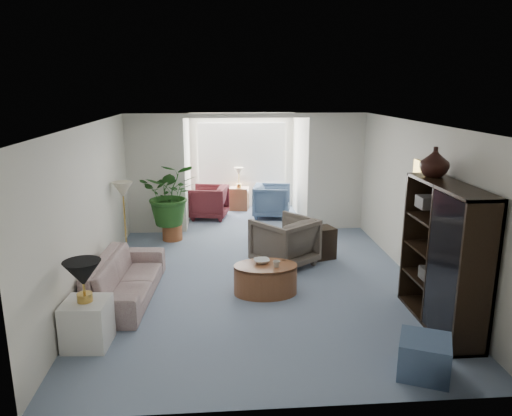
{
  "coord_description": "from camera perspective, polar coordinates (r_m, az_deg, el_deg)",
  "views": [
    {
      "loc": [
        -0.6,
        -7.04,
        3.02
      ],
      "look_at": [
        0.0,
        0.6,
        1.1
      ],
      "focal_mm": 34.01,
      "sensor_mm": 36.0,
      "label": 1
    }
  ],
  "objects": [
    {
      "name": "coffee_bowl",
      "position": [
        7.32,
        0.67,
        -6.25
      ],
      "size": [
        0.26,
        0.26,
        0.06
      ],
      "primitive_type": "imported",
      "rotation": [
        0.0,
        0.0,
        0.13
      ],
      "color": "silver",
      "rests_on": "coffee_table"
    },
    {
      "name": "framed_picture",
      "position": [
        7.7,
        19.04,
        3.42
      ],
      "size": [
        0.04,
        0.5,
        0.4
      ],
      "primitive_type": "cube",
      "color": "#B7AD92"
    },
    {
      "name": "entertainment_cabinet",
      "position": [
        6.61,
        21.22,
        -5.33
      ],
      "size": [
        0.45,
        1.68,
        1.87
      ],
      "primitive_type": "cube",
      "color": "black",
      "rests_on": "ground"
    },
    {
      "name": "back_header",
      "position": [
        10.07,
        -1.09,
        10.82
      ],
      "size": [
        2.6,
        0.12,
        0.1
      ],
      "primitive_type": "cube",
      "color": "silver",
      "rests_on": "back_pier_left"
    },
    {
      "name": "sunroom_chair_maroon",
      "position": [
        11.45,
        -5.6,
        0.7
      ],
      "size": [
        0.99,
        0.98,
        0.77
      ],
      "primitive_type": "imported",
      "rotation": [
        0.0,
        0.0,
        -1.77
      ],
      "color": "#5B1F25",
      "rests_on": "ground"
    },
    {
      "name": "coffee_cup",
      "position": [
        7.15,
        2.42,
        -6.61
      ],
      "size": [
        0.12,
        0.12,
        0.1
      ],
      "primitive_type": "imported",
      "rotation": [
        0.0,
        0.0,
        0.13
      ],
      "color": "beige",
      "rests_on": "coffee_table"
    },
    {
      "name": "ottoman",
      "position": [
        5.73,
        19.17,
        -16.18
      ],
      "size": [
        0.69,
        0.69,
        0.42
      ],
      "primitive_type": "cube",
      "rotation": [
        0.0,
        0.0,
        -0.43
      ],
      "color": "slate",
      "rests_on": "ground"
    },
    {
      "name": "cabinet_urn",
      "position": [
        6.79,
        20.27,
        5.1
      ],
      "size": [
        0.38,
        0.38,
        0.4
      ],
      "primitive_type": "imported",
      "color": "black",
      "rests_on": "entertainment_cabinet"
    },
    {
      "name": "coffee_table",
      "position": [
        7.33,
        1.13,
        -8.37
      ],
      "size": [
        1.07,
        1.07,
        0.45
      ],
      "primitive_type": "cylinder",
      "rotation": [
        0.0,
        0.0,
        0.13
      ],
      "color": "brown",
      "rests_on": "ground"
    },
    {
      "name": "floor",
      "position": [
        7.69,
        0.36,
        -9.08
      ],
      "size": [
        6.0,
        6.0,
        0.0
      ],
      "primitive_type": "plane",
      "color": "#8594B0",
      "rests_on": "ground"
    },
    {
      "name": "back_pier_left",
      "position": [
        10.28,
        -11.72,
        3.86
      ],
      "size": [
        1.2,
        0.12,
        2.5
      ],
      "primitive_type": "cube",
      "color": "silver",
      "rests_on": "ground"
    },
    {
      "name": "shelf_clutter",
      "position": [
        6.56,
        20.95,
        -5.05
      ],
      "size": [
        0.3,
        1.22,
        1.06
      ],
      "color": "#3E3B39",
      "rests_on": "entertainment_cabinet"
    },
    {
      "name": "table_lamp",
      "position": [
        6.02,
        -19.72,
        -7.26
      ],
      "size": [
        0.44,
        0.44,
        0.3
      ],
      "primitive_type": "cone",
      "color": "black",
      "rests_on": "end_table"
    },
    {
      "name": "floor_lamp",
      "position": [
        8.91,
        -15.39,
        2.09
      ],
      "size": [
        0.36,
        0.36,
        0.28
      ],
      "primitive_type": "cone",
      "color": "beige",
      "rests_on": "ground"
    },
    {
      "name": "plant_pot",
      "position": [
        9.97,
        -9.8,
        -2.81
      ],
      "size": [
        0.4,
        0.4,
        0.32
      ],
      "primitive_type": "cylinder",
      "color": "brown",
      "rests_on": "ground"
    },
    {
      "name": "house_plant",
      "position": [
        9.78,
        -10.0,
        1.64
      ],
      "size": [
        1.14,
        0.99,
        1.26
      ],
      "primitive_type": "imported",
      "color": "#24541D",
      "rests_on": "plant_pot"
    },
    {
      "name": "sunroom_table",
      "position": [
        12.21,
        -2.01,
        1.11
      ],
      "size": [
        0.52,
        0.44,
        0.56
      ],
      "primitive_type": "cube",
      "rotation": [
        0.0,
        0.0,
        -0.2
      ],
      "color": "brown",
      "rests_on": "ground"
    },
    {
      "name": "sunroom_chair_blue",
      "position": [
        11.52,
        1.89,
        0.84
      ],
      "size": [
        1.0,
        0.98,
        0.77
      ],
      "primitive_type": "imported",
      "rotation": [
        0.0,
        0.0,
        1.37
      ],
      "color": "slate",
      "rests_on": "ground"
    },
    {
      "name": "wingback_chair",
      "position": [
        8.4,
        3.35,
        -3.95
      ],
      "size": [
        1.29,
        1.29,
        0.85
      ],
      "primitive_type": "imported",
      "rotation": [
        0.0,
        0.0,
        3.8
      ],
      "color": "#62584D",
      "rests_on": "ground"
    },
    {
      "name": "back_pier_right",
      "position": [
        10.5,
        9.37,
        4.17
      ],
      "size": [
        1.2,
        0.12,
        2.5
      ],
      "primitive_type": "cube",
      "color": "silver",
      "rests_on": "ground"
    },
    {
      "name": "sunroom_floor",
      "position": [
        11.56,
        -1.37,
        -1.08
      ],
      "size": [
        2.6,
        2.6,
        0.0
      ],
      "primitive_type": "plane",
      "color": "#8594B0",
      "rests_on": "ground"
    },
    {
      "name": "window_blinds",
      "position": [
        12.31,
        -1.68,
        6.5
      ],
      "size": [
        2.2,
        0.02,
        1.5
      ],
      "primitive_type": "cube",
      "color": "white"
    },
    {
      "name": "side_table_dark",
      "position": [
        8.85,
        7.58,
        -4.08
      ],
      "size": [
        0.57,
        0.51,
        0.57
      ],
      "primitive_type": "cube",
      "rotation": [
        0.0,
        0.0,
        0.31
      ],
      "color": "black",
      "rests_on": "ground"
    },
    {
      "name": "sofa",
      "position": [
        7.41,
        -15.16,
        -7.94
      ],
      "size": [
        0.96,
        2.14,
        0.61
      ],
      "primitive_type": "imported",
      "rotation": [
        0.0,
        0.0,
        1.5
      ],
      "color": "#B5A699",
      "rests_on": "ground"
    },
    {
      "name": "window_pane",
      "position": [
        12.34,
        -1.68,
        6.52
      ],
      "size": [
        2.2,
        0.02,
        1.5
      ],
      "primitive_type": "cube",
      "color": "white"
    },
    {
      "name": "end_table",
      "position": [
        6.27,
        -19.23,
        -12.68
      ],
      "size": [
        0.55,
        0.55,
        0.57
      ],
      "primitive_type": "cube",
      "rotation": [
        0.0,
        0.0,
        -0.07
      ],
      "color": "white",
      "rests_on": "ground"
    }
  ]
}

